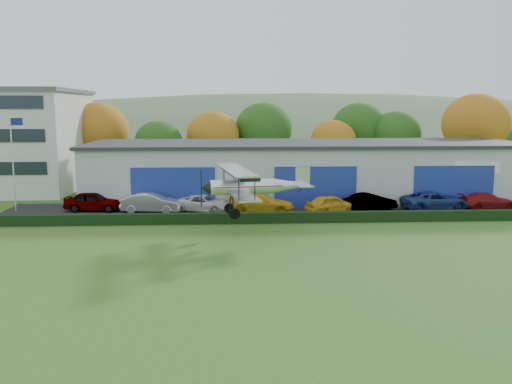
{
  "coord_description": "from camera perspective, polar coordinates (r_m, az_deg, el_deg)",
  "views": [
    {
      "loc": [
        -2.7,
        -24.32,
        8.56
      ],
      "look_at": [
        -0.57,
        12.92,
        2.85
      ],
      "focal_mm": 39.0,
      "sensor_mm": 36.0,
      "label": 1
    }
  ],
  "objects": [
    {
      "name": "car_6",
      "position": [
        48.77,
        17.88,
        -0.85
      ],
      "size": [
        5.89,
        3.32,
        1.55
      ],
      "primitive_type": "imported",
      "rotation": [
        0.0,
        0.0,
        1.71
      ],
      "color": "navy",
      "rests_on": "apron"
    },
    {
      "name": "car_5",
      "position": [
        47.06,
        11.64,
        -1.0
      ],
      "size": [
        4.66,
        2.81,
        1.45
      ],
      "primitive_type": "imported",
      "rotation": [
        0.0,
        0.0,
        1.88
      ],
      "color": "gray",
      "rests_on": "apron"
    },
    {
      "name": "car_0",
      "position": [
        47.9,
        -16.35,
        -0.92
      ],
      "size": [
        4.82,
        2.27,
        1.59
      ],
      "primitive_type": "imported",
      "rotation": [
        0.0,
        0.0,
        1.49
      ],
      "color": "gray",
      "rests_on": "apron"
    },
    {
      "name": "hangar",
      "position": [
        53.19,
        5.08,
        2.29
      ],
      "size": [
        40.6,
        12.6,
        5.3
      ],
      "color": "#B2B7BC",
      "rests_on": "ground"
    },
    {
      "name": "biplane",
      "position": [
        36.71,
        -0.5,
        0.72
      ],
      "size": [
        7.44,
        8.52,
        3.17
      ],
      "rotation": [
        0.0,
        0.0,
        0.16
      ],
      "color": "silver"
    },
    {
      "name": "tree_belt",
      "position": [
        65.1,
        -0.14,
        6.1
      ],
      "size": [
        75.7,
        13.22,
        10.12
      ],
      "color": "#3D2614",
      "rests_on": "ground"
    },
    {
      "name": "apron",
      "position": [
        46.46,
        3.84,
        -1.9
      ],
      "size": [
        48.0,
        9.0,
        0.05
      ],
      "primitive_type": "cube",
      "color": "black",
      "rests_on": "ground"
    },
    {
      "name": "flagpole",
      "position": [
        49.55,
        -23.6,
        3.61
      ],
      "size": [
        1.05,
        0.1,
        8.0
      ],
      "color": "silver",
      "rests_on": "ground"
    },
    {
      "name": "hedge",
      "position": [
        41.72,
        4.65,
        -2.61
      ],
      "size": [
        46.0,
        0.6,
        0.8
      ],
      "primitive_type": "cube",
      "color": "black",
      "rests_on": "ground"
    },
    {
      "name": "car_7",
      "position": [
        50.79,
        22.64,
        -0.85
      ],
      "size": [
        4.76,
        2.16,
        1.35
      ],
      "primitive_type": "imported",
      "rotation": [
        0.0,
        0.0,
        1.63
      ],
      "color": "maroon",
      "rests_on": "apron"
    },
    {
      "name": "ground",
      "position": [
        25.92,
        2.94,
        -10.59
      ],
      "size": [
        300.0,
        300.0,
        0.0
      ],
      "primitive_type": "plane",
      "color": "#40611E",
      "rests_on": "ground"
    },
    {
      "name": "car_4",
      "position": [
        45.41,
        7.77,
        -1.23
      ],
      "size": [
        4.69,
        3.09,
        1.48
      ],
      "primitive_type": "imported",
      "rotation": [
        0.0,
        0.0,
        1.91
      ],
      "color": "gold",
      "rests_on": "apron"
    },
    {
      "name": "car_3",
      "position": [
        45.31,
        0.54,
        -1.11
      ],
      "size": [
        5.72,
        3.11,
        1.57
      ],
      "primitive_type": "imported",
      "rotation": [
        0.0,
        0.0,
        1.4
      ],
      "color": "gold",
      "rests_on": "apron"
    },
    {
      "name": "car_2",
      "position": [
        45.86,
        -5.34,
        -1.17
      ],
      "size": [
        5.35,
        3.89,
        1.35
      ],
      "primitive_type": "imported",
      "rotation": [
        0.0,
        0.0,
        1.19
      ],
      "color": "silver",
      "rests_on": "apron"
    },
    {
      "name": "car_1",
      "position": [
        46.04,
        -10.66,
        -1.08
      ],
      "size": [
        5.1,
        2.32,
        1.62
      ],
      "primitive_type": "imported",
      "rotation": [
        0.0,
        0.0,
        1.45
      ],
      "color": "silver",
      "rests_on": "apron"
    },
    {
      "name": "distant_hills",
      "position": [
        165.74,
        -3.82,
        1.19
      ],
      "size": [
        430.0,
        196.0,
        56.0
      ],
      "color": "#4C6642",
      "rests_on": "ground"
    }
  ]
}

